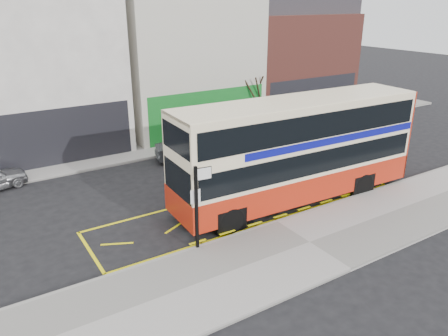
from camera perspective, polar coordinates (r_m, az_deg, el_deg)
ground at (r=18.20m, az=6.16°, el=-6.83°), size 120.00×120.00×0.00m
pavement at (r=16.67m, az=11.10°, el=-9.67°), size 40.00×4.00×0.15m
kerb at (r=17.91m, az=6.91°, el=-7.09°), size 40.00×0.15×0.15m
far_pavement at (r=26.94m, az=-8.38°, el=2.71°), size 50.00×3.00×0.15m
road_markings at (r=19.33m, az=3.23°, el=-4.96°), size 14.00×3.40×0.01m
terrace_left at (r=28.04m, az=-23.05°, el=13.03°), size 8.00×8.01×11.80m
terrace_green_shop at (r=30.87m, az=-5.92°, el=14.68°), size 9.00×8.01×11.30m
terrace_right at (r=35.82m, az=7.52°, el=14.71°), size 9.00×8.01×10.30m
double_decker_bus at (r=19.35m, az=9.61°, el=2.51°), size 11.58×3.11×4.59m
bus_stop_post at (r=15.19m, az=-3.43°, el=-4.16°), size 0.77×0.18×3.12m
car_grey at (r=24.65m, az=-4.42°, el=2.50°), size 4.09×2.35×1.28m
car_white at (r=29.44m, az=8.18°, el=5.52°), size 4.87×2.66×1.34m
street_tree_right at (r=29.75m, az=3.54°, el=11.02°), size 2.23×2.23×4.82m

